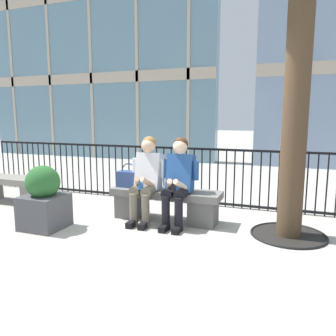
# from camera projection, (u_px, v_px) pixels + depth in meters

# --- Properties ---
(ground_plane) EXTENTS (60.00, 60.00, 0.00)m
(ground_plane) POSITION_uv_depth(u_px,v_px,m) (166.00, 220.00, 4.79)
(ground_plane) COLOR #B2ADA3
(stone_bench) EXTENTS (1.60, 0.44, 0.45)m
(stone_bench) POSITION_uv_depth(u_px,v_px,m) (166.00, 202.00, 4.75)
(stone_bench) COLOR slate
(stone_bench) RESTS_ON ground
(seated_person_with_phone) EXTENTS (0.52, 0.66, 1.21)m
(seated_person_with_phone) POSITION_uv_depth(u_px,v_px,m) (147.00, 176.00, 4.65)
(seated_person_with_phone) COLOR #6B6051
(seated_person_with_phone) RESTS_ON ground
(seated_person_companion) EXTENTS (0.52, 0.66, 1.21)m
(seated_person_companion) POSITION_uv_depth(u_px,v_px,m) (178.00, 179.00, 4.49)
(seated_person_companion) COLOR black
(seated_person_companion) RESTS_ON ground
(handbag_on_bench) EXTENTS (0.33, 0.18, 0.36)m
(handbag_on_bench) POSITION_uv_depth(u_px,v_px,m) (129.00, 179.00, 4.89)
(handbag_on_bench) COLOR #33477F
(handbag_on_bench) RESTS_ON stone_bench
(plaza_railing) EXTENTS (8.22, 0.04, 0.97)m
(plaza_railing) POSITION_uv_depth(u_px,v_px,m) (186.00, 175.00, 5.63)
(plaza_railing) COLOR black
(plaza_railing) RESTS_ON ground
(stone_bench_far) EXTENTS (1.60, 0.44, 0.45)m
(stone_bench_far) POSITION_uv_depth(u_px,v_px,m) (11.00, 187.00, 5.75)
(stone_bench_far) COLOR gray
(stone_bench_far) RESTS_ON ground
(planter) EXTENTS (0.52, 0.52, 0.85)m
(planter) POSITION_uv_depth(u_px,v_px,m) (44.00, 200.00, 4.39)
(planter) COLOR #4C4C51
(planter) RESTS_ON ground
(building_facade_left) EXTENTS (8.87, 0.43, 9.00)m
(building_facade_left) POSITION_uv_depth(u_px,v_px,m) (93.00, 28.00, 11.44)
(building_facade_left) COLOR slate
(building_facade_left) RESTS_ON ground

